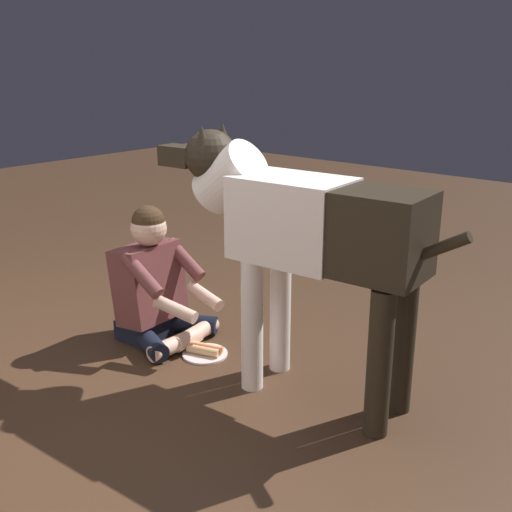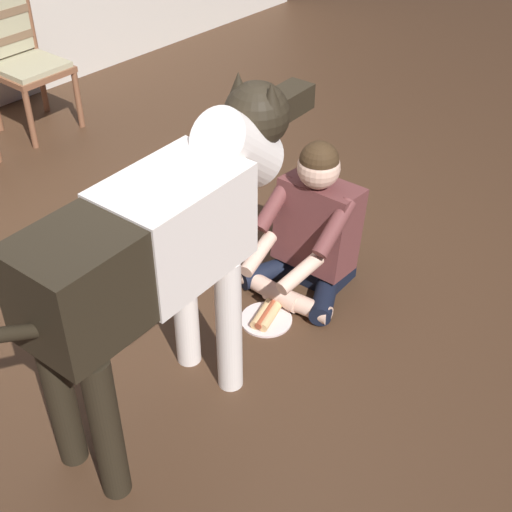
{
  "view_description": "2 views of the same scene",
  "coord_description": "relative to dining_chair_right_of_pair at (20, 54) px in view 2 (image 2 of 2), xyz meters",
  "views": [
    {
      "loc": [
        -2.34,
        1.77,
        1.62
      ],
      "look_at": [
        -0.4,
        -0.51,
        0.66
      ],
      "focal_mm": 43.24,
      "sensor_mm": 36.0,
      "label": 1
    },
    {
      "loc": [
        -2.05,
        -2.18,
        2.39
      ],
      "look_at": [
        -0.17,
        -0.51,
        0.49
      ],
      "focal_mm": 49.81,
      "sensor_mm": 36.0,
      "label": 2
    }
  ],
  "objects": [
    {
      "name": "ground_plane",
      "position": [
        -0.44,
        -2.24,
        -0.54
      ],
      "size": [
        13.63,
        13.63,
        0.0
      ],
      "primitive_type": "plane",
      "color": "#412A1B"
    },
    {
      "name": "dining_chair_right_of_pair",
      "position": [
        0.0,
        0.0,
        0.0
      ],
      "size": [
        0.48,
        0.48,
        0.98
      ],
      "color": "brown",
      "rests_on": "ground"
    },
    {
      "name": "person_sitting_on_floor",
      "position": [
        -0.11,
        -2.68,
        -0.21
      ],
      "size": [
        0.64,
        0.58,
        0.82
      ],
      "color": "black",
      "rests_on": "ground"
    },
    {
      "name": "large_dog",
      "position": [
        -1.13,
        -2.75,
        0.31
      ],
      "size": [
        1.68,
        0.42,
        1.31
      ],
      "color": "silver",
      "rests_on": "ground"
    },
    {
      "name": "hot_dog_on_plate",
      "position": [
        -0.49,
        -2.7,
        -0.52
      ],
      "size": [
        0.26,
        0.26,
        0.06
      ],
      "color": "silver",
      "rests_on": "ground"
    }
  ]
}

